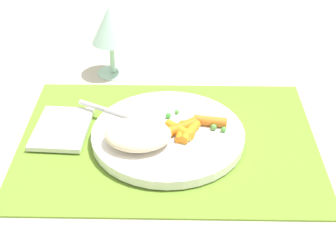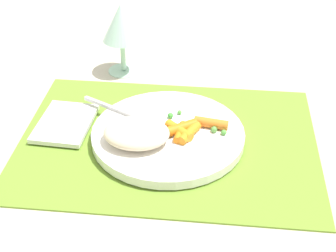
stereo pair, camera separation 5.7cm
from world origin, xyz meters
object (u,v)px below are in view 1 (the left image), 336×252
carrot_portion (189,127)px  wine_glass (110,26)px  napkin (62,128)px  rice_mound (138,135)px  fork (145,122)px  plate (168,135)px

carrot_portion → wine_glass: size_ratio=0.72×
wine_glass → napkin: size_ratio=1.19×
napkin → rice_mound: bearing=-21.9°
rice_mound → fork: (0.01, 0.05, -0.01)m
fork → napkin: (-0.14, 0.00, -0.01)m
carrot_portion → napkin: (-0.21, 0.02, -0.02)m
fork → napkin: fork is taller
rice_mound → fork: bearing=81.9°
rice_mound → fork: rice_mound is taller
plate → wine_glass: 0.26m
rice_mound → napkin: size_ratio=0.86×
rice_mound → napkin: rice_mound is taller
plate → fork: 0.04m
carrot_portion → napkin: 0.21m
carrot_portion → fork: (-0.07, 0.02, -0.00)m
rice_mound → fork: 0.05m
wine_glass → plate: bearing=-63.4°
wine_glass → napkin: (-0.06, -0.20, -0.09)m
plate → napkin: plate is taller
plate → carrot_portion: 0.04m
plate → carrot_portion: bearing=0.8°
fork → wine_glass: size_ratio=1.41×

